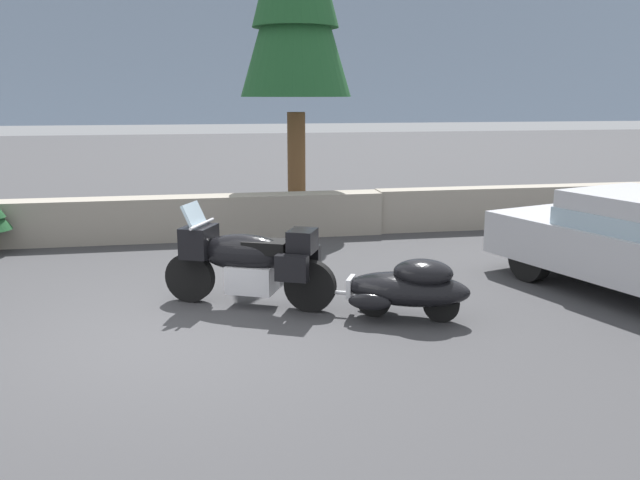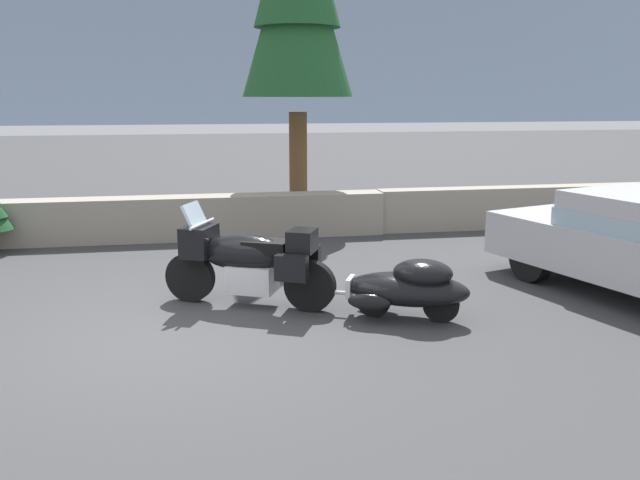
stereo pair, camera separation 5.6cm
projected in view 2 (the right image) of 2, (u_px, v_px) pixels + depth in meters
name	position (u px, v px, depth m)	size (l,w,h in m)	color
ground_plane	(160.00, 338.00, 7.51)	(80.00, 80.00, 0.00)	#38383A
stone_guard_wall	(136.00, 218.00, 12.39)	(24.00, 0.58, 0.95)	gray
distant_ridgeline	(194.00, 57.00, 97.43)	(240.00, 80.00, 16.00)	#7F93AD
touring_motorcycle	(248.00, 260.00, 8.53)	(2.16, 1.31, 1.33)	black
car_shaped_trailer	(408.00, 287.00, 8.06)	(2.15, 1.26, 0.76)	black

